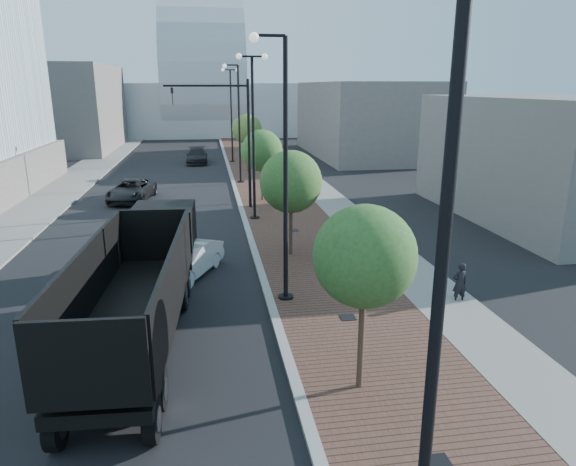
{
  "coord_description": "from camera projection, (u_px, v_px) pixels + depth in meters",
  "views": [
    {
      "loc": [
        -2.05,
        -7.31,
        7.57
      ],
      "look_at": [
        1.0,
        12.0,
        2.0
      ],
      "focal_mm": 32.2,
      "sensor_mm": 36.0,
      "label": 1
    }
  ],
  "objects": [
    {
      "name": "dump_truck",
      "position": [
        153.0,
        269.0,
        18.12
      ],
      "size": [
        3.17,
        13.45,
        3.33
      ],
      "rotation": [
        0.0,
        0.0,
        -0.06
      ],
      "color": "black",
      "rests_on": "ground"
    },
    {
      "name": "utility_cover_0",
      "position": [
        439.0,
        462.0,
        10.6
      ],
      "size": [
        0.5,
        0.5,
        0.02
      ],
      "primitive_type": "cube",
      "color": "black",
      "rests_on": "sidewalk"
    },
    {
      "name": "utility_cover_1",
      "position": [
        348.0,
        317.0,
        17.25
      ],
      "size": [
        0.5,
        0.5,
        0.02
      ],
      "primitive_type": "cube",
      "color": "black",
      "rests_on": "sidewalk"
    },
    {
      "name": "tree_1",
      "position": [
        292.0,
        182.0,
        22.89
      ],
      "size": [
        2.78,
        2.78,
        4.89
      ],
      "color": "#382619",
      "rests_on": "ground"
    },
    {
      "name": "dark_car_mid",
      "position": [
        131.0,
        190.0,
        35.25
      ],
      "size": [
        3.2,
        5.52,
        1.45
      ],
      "primitive_type": "imported",
      "rotation": [
        0.0,
        0.0,
        -0.16
      ],
      "color": "black",
      "rests_on": "ground"
    },
    {
      "name": "commercial_block_nw",
      "position": [
        53.0,
        108.0,
        61.96
      ],
      "size": [
        14.0,
        20.0,
        10.0
      ],
      "primitive_type": "cube",
      "color": "slate",
      "rests_on": "ground"
    },
    {
      "name": "white_sedan",
      "position": [
        188.0,
        260.0,
        21.2
      ],
      "size": [
        3.08,
        4.39,
        1.37
      ],
      "primitive_type": "imported",
      "rotation": [
        0.0,
        0.0,
        -0.44
      ],
      "color": "silver",
      "rests_on": "ground"
    },
    {
      "name": "tree_2",
      "position": [
        262.0,
        151.0,
        34.3
      ],
      "size": [
        2.79,
        2.79,
        4.83
      ],
      "color": "#382619",
      "rests_on": "ground"
    },
    {
      "name": "sidewalk",
      "position": [
        268.0,
        170.0,
        47.83
      ],
      "size": [
        7.0,
        140.0,
        0.12
      ],
      "primitive_type": "cube",
      "color": "#4C2D23",
      "rests_on": "ground"
    },
    {
      "name": "commercial_block_e",
      "position": [
        554.0,
        159.0,
        30.06
      ],
      "size": [
        10.0,
        16.0,
        7.0
      ],
      "primitive_type": "cube",
      "color": "#68625E",
      "rests_on": "ground"
    },
    {
      "name": "streetlight_1",
      "position": [
        282.0,
        184.0,
        17.71
      ],
      "size": [
        1.44,
        0.56,
        9.21
      ],
      "color": "black",
      "rests_on": "ground"
    },
    {
      "name": "traffic_mast",
      "position": [
        234.0,
        130.0,
        31.66
      ],
      "size": [
        5.09,
        0.2,
        8.0
      ],
      "color": "black",
      "rests_on": "ground"
    },
    {
      "name": "convention_center",
      "position": [
        204.0,
        96.0,
        88.13
      ],
      "size": [
        50.0,
        30.0,
        50.0
      ],
      "color": "#A9B0B4",
      "rests_on": "ground"
    },
    {
      "name": "streetlight_2",
      "position": [
        253.0,
        137.0,
        28.99
      ],
      "size": [
        1.72,
        0.56,
        9.28
      ],
      "color": "black",
      "rests_on": "ground"
    },
    {
      "name": "tree_0",
      "position": [
        366.0,
        256.0,
        12.4
      ],
      "size": [
        2.54,
        2.52,
        4.9
      ],
      "color": "#382619",
      "rests_on": "ground"
    },
    {
      "name": "streetlight_4",
      "position": [
        231.0,
        115.0,
        51.79
      ],
      "size": [
        1.72,
        0.56,
        9.28
      ],
      "color": "black",
      "rests_on": "ground"
    },
    {
      "name": "streetlight_3",
      "position": [
        238.0,
        129.0,
        40.51
      ],
      "size": [
        1.44,
        0.56,
        9.21
      ],
      "color": "black",
      "rests_on": "ground"
    },
    {
      "name": "commercial_block_ne",
      "position": [
        367.0,
        119.0,
        58.13
      ],
      "size": [
        12.0,
        22.0,
        8.0
      ],
      "primitive_type": "cube",
      "color": "#69625E",
      "rests_on": "ground"
    },
    {
      "name": "streetlight_0",
      "position": [
        437.0,
        324.0,
        6.19
      ],
      "size": [
        1.72,
        0.56,
        9.28
      ],
      "color": "black",
      "rests_on": "ground"
    },
    {
      "name": "tree_3",
      "position": [
        248.0,
        129.0,
        45.58
      ],
      "size": [
        2.64,
        2.63,
        5.22
      ],
      "color": "#382619",
      "rests_on": "ground"
    },
    {
      "name": "curb",
      "position": [
        230.0,
        171.0,
        47.31
      ],
      "size": [
        0.3,
        140.0,
        0.14
      ],
      "primitive_type": "cube",
      "color": "gray",
      "rests_on": "ground"
    },
    {
      "name": "utility_cover_2",
      "position": [
        293.0,
        230.0,
        27.7
      ],
      "size": [
        0.5,
        0.5,
        0.02
      ],
      "primitive_type": "cube",
      "color": "black",
      "rests_on": "sidewalk"
    },
    {
      "name": "concrete_strip",
      "position": [
        296.0,
        170.0,
        48.24
      ],
      "size": [
        2.4,
        140.0,
        0.13
      ],
      "primitive_type": "cube",
      "color": "slate",
      "rests_on": "ground"
    },
    {
      "name": "pedestrian",
      "position": [
        460.0,
        283.0,
        18.5
      ],
      "size": [
        0.59,
        0.41,
        1.54
      ],
      "primitive_type": "imported",
      "rotation": [
        0.0,
        0.0,
        3.23
      ],
      "color": "black",
      "rests_on": "ground"
    },
    {
      "name": "west_sidewalk",
      "position": [
        81.0,
        175.0,
        45.36
      ],
      "size": [
        4.0,
        140.0,
        0.12
      ],
      "primitive_type": "cube",
      "color": "slate",
      "rests_on": "ground"
    },
    {
      "name": "dark_car_far",
      "position": [
        197.0,
        156.0,
        52.47
      ],
      "size": [
        2.09,
        5.1,
        1.48
      ],
      "primitive_type": "imported",
      "rotation": [
        0.0,
        0.0,
        -0.0
      ],
      "color": "black",
      "rests_on": "ground"
    }
  ]
}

